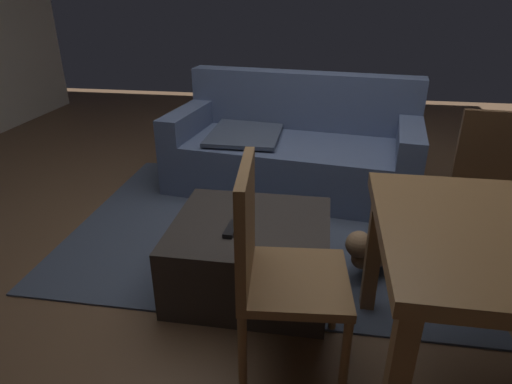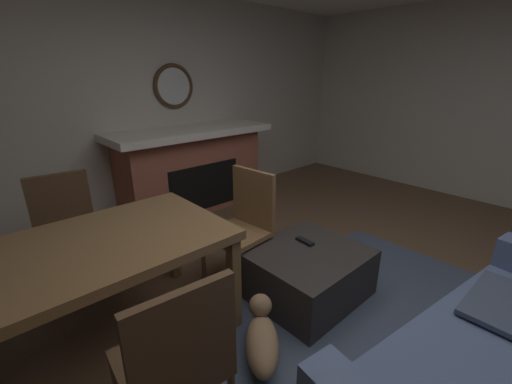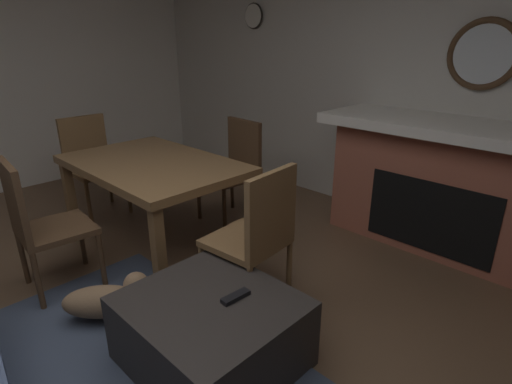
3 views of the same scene
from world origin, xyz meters
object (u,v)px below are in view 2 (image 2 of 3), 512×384
object	(u,v)px
dining_chair_west	(244,220)
small_dog	(262,338)
ottoman_coffee_table	(306,273)
dining_chair_north	(176,359)
fireplace	(192,168)
dining_table	(102,253)
dining_chair_south	(67,226)
tv_remote	(305,241)
round_wall_mirror	(174,86)

from	to	relation	value
dining_chair_west	small_dog	size ratio (longest dim) A/B	1.92
ottoman_coffee_table	dining_chair_north	size ratio (longest dim) A/B	0.90
dining_chair_west	fireplace	bearing A→B (deg)	-107.61
ottoman_coffee_table	dining_chair_north	world-z (taller)	dining_chair_north
dining_table	dining_chair_south	xyz separation A→B (m)	(-0.01, -0.86, -0.13)
tv_remote	small_dog	world-z (taller)	tv_remote
dining_chair_south	small_dog	world-z (taller)	dining_chair_south
ottoman_coffee_table	small_dog	xyz separation A→B (m)	(0.70, 0.23, -0.03)
dining_chair_north	dining_table	bearing A→B (deg)	-90.56
round_wall_mirror	small_dog	distance (m)	3.17
tv_remote	small_dog	bearing A→B (deg)	26.62
small_dog	tv_remote	bearing A→B (deg)	-157.15
fireplace	dining_chair_south	distance (m)	1.80
fireplace	dining_chair_south	xyz separation A→B (m)	(1.63, 0.78, -0.00)
ottoman_coffee_table	dining_chair_south	bearing A→B (deg)	-46.96
tv_remote	dining_chair_west	xyz separation A→B (m)	(0.26, -0.43, 0.12)
fireplace	round_wall_mirror	world-z (taller)	round_wall_mirror
tv_remote	dining_chair_south	distance (m)	1.88
dining_chair_south	dining_chair_west	xyz separation A→B (m)	(-1.11, 0.85, 0.00)
dining_chair_north	dining_chair_south	bearing A→B (deg)	-90.51
fireplace	ottoman_coffee_table	xyz separation A→B (m)	(0.34, 2.16, -0.33)
tv_remote	dining_chair_north	size ratio (longest dim) A/B	0.17
round_wall_mirror	dining_chair_south	world-z (taller)	round_wall_mirror
tv_remote	dining_table	xyz separation A→B (m)	(1.38, -0.42, 0.26)
fireplace	small_dog	size ratio (longest dim) A/B	4.12
round_wall_mirror	dining_chair_north	bearing A→B (deg)	59.51
small_dog	dining_chair_north	bearing A→B (deg)	10.64
dining_chair_south	dining_chair_west	size ratio (longest dim) A/B	1.00
fireplace	small_dog	xyz separation A→B (m)	(1.03, 2.39, -0.36)
fireplace	ottoman_coffee_table	size ratio (longest dim) A/B	2.39
dining_chair_north	dining_chair_south	distance (m)	1.72
fireplace	dining_table	bearing A→B (deg)	45.09
ottoman_coffee_table	dining_chair_north	xyz separation A→B (m)	(1.30, 0.34, 0.33)
ottoman_coffee_table	tv_remote	world-z (taller)	tv_remote
ottoman_coffee_table	dining_table	world-z (taller)	dining_table
dining_chair_west	tv_remote	bearing A→B (deg)	121.69
fireplace	dining_chair_north	xyz separation A→B (m)	(1.64, 2.50, -0.00)
dining_chair_south	small_dog	size ratio (longest dim) A/B	1.92
fireplace	dining_chair_north	world-z (taller)	fireplace
tv_remote	fireplace	bearing A→B (deg)	-93.25
dining_table	small_dog	xyz separation A→B (m)	(-0.60, 0.75, -0.49)
fireplace	round_wall_mirror	distance (m)	1.02
dining_chair_west	small_dog	xyz separation A→B (m)	(0.52, 0.76, -0.36)
fireplace	round_wall_mirror	size ratio (longest dim) A/B	3.74
tv_remote	dining_chair_south	size ratio (longest dim) A/B	0.17
round_wall_mirror	small_dog	world-z (taller)	round_wall_mirror
ottoman_coffee_table	dining_chair_north	bearing A→B (deg)	14.77
round_wall_mirror	tv_remote	size ratio (longest dim) A/B	3.33
ottoman_coffee_table	small_dog	world-z (taller)	ottoman_coffee_table
small_dog	round_wall_mirror	bearing A→B (deg)	-111.14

